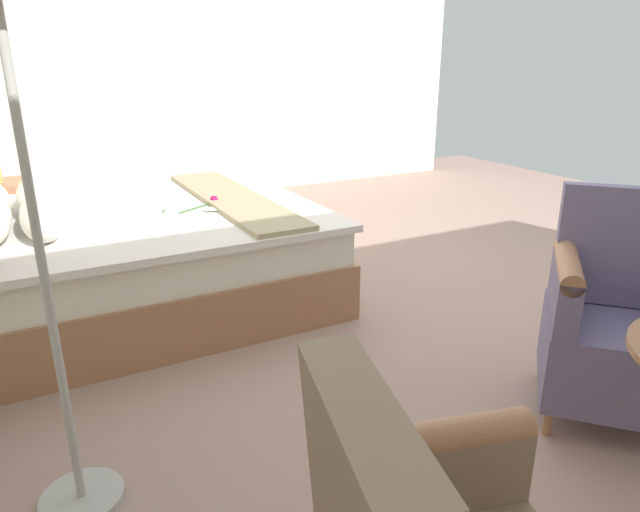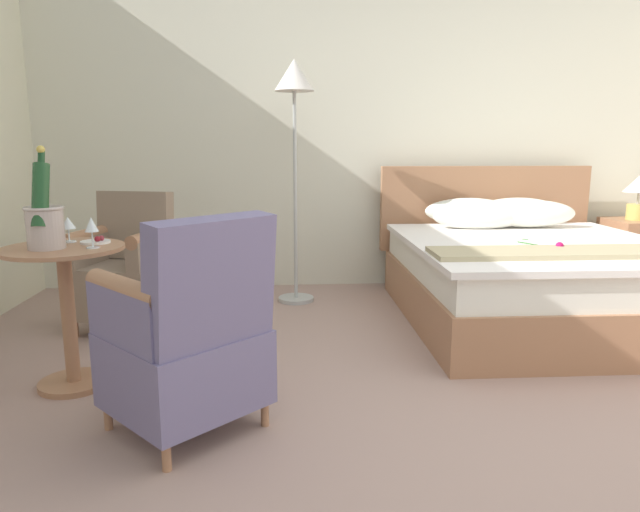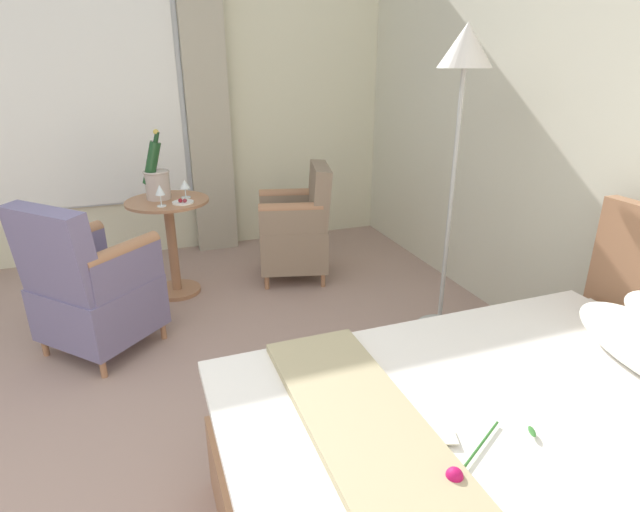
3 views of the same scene
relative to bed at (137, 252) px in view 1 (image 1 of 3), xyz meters
The scene contains 5 objects.
ground_plane 1.77m from the bed, 109.86° to the right, with size 7.91×7.91×0.00m, color tan.
wall_far_side 3.32m from the bed, 31.54° to the right, with size 0.12×5.57×2.87m.
bed is the anchor object (origin of this frame).
floor_lamp_brass 2.09m from the bed, 161.38° to the left, with size 0.30×0.30×1.85m.
armchair_facing_bed 2.63m from the bed, 144.16° to the right, with size 0.80×0.80×0.95m.
Camera 1 is at (-2.83, 2.22, 1.46)m, focal length 32.00 mm.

